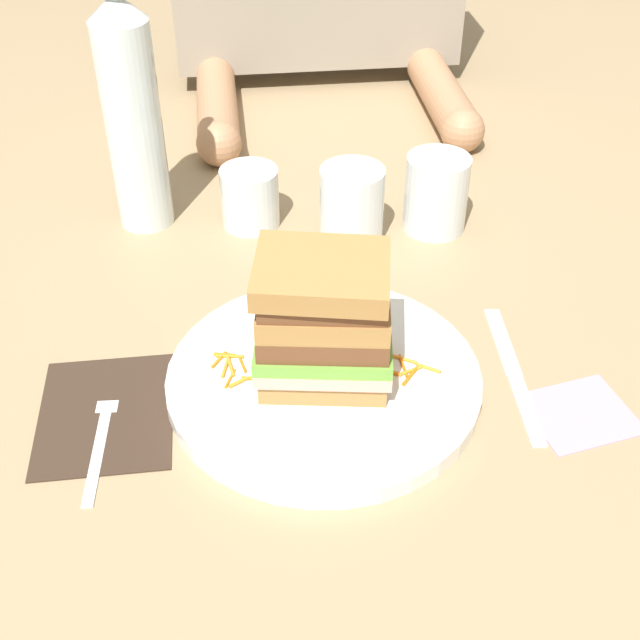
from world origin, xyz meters
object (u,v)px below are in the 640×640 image
at_px(fork, 102,428).
at_px(empty_tumbler_1, 250,197).
at_px(juice_glass, 352,207).
at_px(napkin_pink, 580,413).
at_px(empty_tumbler_0, 436,193).
at_px(main_plate, 324,379).
at_px(water_bottle, 132,112).
at_px(sandwich, 324,321).
at_px(napkin_dark, 106,413).
at_px(knife, 515,375).

xyz_separation_m(fork, empty_tumbler_1, (0.15, 0.34, 0.03)).
bearing_deg(juice_glass, napkin_pink, -62.73).
height_order(fork, empty_tumbler_1, empty_tumbler_1).
height_order(fork, empty_tumbler_0, empty_tumbler_0).
xyz_separation_m(main_plate, water_bottle, (-0.18, 0.33, 0.13)).
bearing_deg(main_plate, empty_tumbler_0, 57.98).
bearing_deg(fork, sandwich, 9.55).
distance_m(juice_glass, napkin_pink, 0.36).
relative_size(napkin_dark, empty_tumbler_1, 2.09).
height_order(main_plate, water_bottle, water_bottle).
distance_m(napkin_dark, napkin_pink, 0.44).
height_order(main_plate, napkin_pink, main_plate).
distance_m(napkin_dark, juice_glass, 0.38).
bearing_deg(empty_tumbler_0, napkin_pink, -79.63).
bearing_deg(fork, empty_tumbler_1, 65.75).
bearing_deg(main_plate, napkin_dark, -176.36).
bearing_deg(napkin_dark, water_bottle, 85.98).
bearing_deg(water_bottle, napkin_dark, -94.02).
bearing_deg(empty_tumbler_1, fork, -114.25).
xyz_separation_m(knife, napkin_pink, (0.04, -0.06, -0.00)).
xyz_separation_m(sandwich, napkin_pink, (0.23, -0.07, -0.08)).
xyz_separation_m(main_plate, juice_glass, (0.06, 0.26, 0.03)).
distance_m(main_plate, napkin_dark, 0.21).
xyz_separation_m(sandwich, juice_glass, (0.07, 0.26, -0.04)).
bearing_deg(napkin_pink, fork, 176.02).
distance_m(sandwich, empty_tumbler_0, 0.32).
xyz_separation_m(sandwich, fork, (-0.21, -0.03, -0.08)).
relative_size(knife, water_bottle, 0.63).
relative_size(napkin_dark, water_bottle, 0.48).
xyz_separation_m(main_plate, empty_tumbler_0, (0.17, 0.27, 0.04)).
xyz_separation_m(main_plate, napkin_pink, (0.23, -0.07, -0.01)).
bearing_deg(fork, empty_tumbler_0, 39.18).
bearing_deg(knife, sandwich, 177.62).
xyz_separation_m(napkin_dark, juice_glass, (0.27, 0.27, 0.04)).
bearing_deg(napkin_pink, sandwich, 164.30).
height_order(knife, water_bottle, water_bottle).
xyz_separation_m(sandwich, knife, (0.19, -0.01, -0.08)).
distance_m(main_plate, knife, 0.19).
relative_size(sandwich, fork, 0.82).
xyz_separation_m(sandwich, water_bottle, (-0.18, 0.33, 0.06)).
distance_m(empty_tumbler_0, empty_tumbler_1, 0.23).
bearing_deg(sandwich, main_plate, 57.17).
height_order(empty_tumbler_0, napkin_pink, empty_tumbler_0).
xyz_separation_m(fork, empty_tumbler_0, (0.38, 0.31, 0.04)).
height_order(empty_tumbler_0, empty_tumbler_1, empty_tumbler_0).
bearing_deg(napkin_dark, fork, -93.36).
distance_m(empty_tumbler_0, napkin_pink, 0.35).
relative_size(fork, empty_tumbler_1, 2.27).
bearing_deg(main_plate, sandwich, -122.83).
distance_m(sandwich, knife, 0.20).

